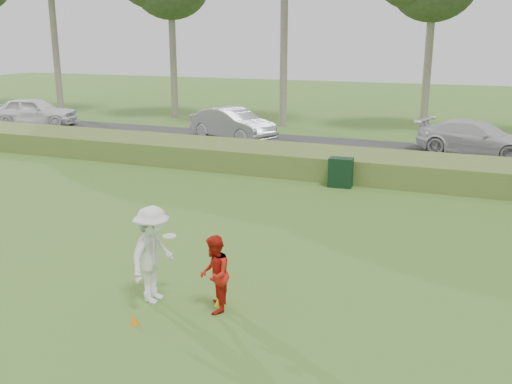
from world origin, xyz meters
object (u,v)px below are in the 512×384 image
at_px(player_red, 214,274).
at_px(car_mid, 233,124).
at_px(cone_yellow, 220,300).
at_px(car_right, 477,138).
at_px(cone_orange, 134,319).
at_px(player_white, 153,255).
at_px(car_left, 34,111).
at_px(utility_cabinet, 341,172).

distance_m(player_red, car_mid, 19.18).
distance_m(cone_yellow, car_right, 18.29).
height_order(cone_orange, car_right, car_right).
xyz_separation_m(cone_yellow, car_right, (4.25, 17.78, 0.71)).
xyz_separation_m(player_white, car_left, (-19.35, 17.59, -0.09)).
bearing_deg(car_mid, player_white, -139.05).
relative_size(player_white, utility_cabinet, 1.90).
bearing_deg(cone_yellow, car_right, 76.56).
distance_m(cone_orange, car_left, 26.98).
relative_size(player_red, utility_cabinet, 1.46).
xyz_separation_m(cone_orange, cone_yellow, (1.15, 1.30, 0.03)).
bearing_deg(cone_yellow, player_white, -167.50).
height_order(cone_orange, car_left, car_left).
height_order(car_left, car_right, car_left).
bearing_deg(car_left, player_red, -149.92).
bearing_deg(utility_cabinet, car_left, 156.13).
height_order(player_white, utility_cabinet, player_white).
bearing_deg(cone_yellow, utility_cabinet, 90.44).
bearing_deg(cone_orange, car_right, 74.20).
xyz_separation_m(player_white, player_red, (1.34, 0.06, -0.23)).
height_order(car_left, car_mid, car_left).
relative_size(cone_orange, car_right, 0.04).
xyz_separation_m(player_red, car_mid, (-7.62, 17.60, 0.10)).
height_order(player_white, car_left, player_white).
height_order(utility_cabinet, car_mid, car_mid).
distance_m(player_red, cone_yellow, 0.69).
relative_size(cone_orange, utility_cabinet, 0.18).
height_order(player_red, cone_orange, player_red).
bearing_deg(cone_yellow, player_red, -88.00).
xyz_separation_m(cone_yellow, utility_cabinet, (-0.08, 10.13, 0.41)).
bearing_deg(car_right, car_mid, 106.74).
xyz_separation_m(cone_orange, utility_cabinet, (1.07, 11.43, 0.43)).
bearing_deg(cone_orange, utility_cabinet, 84.64).
relative_size(car_left, car_right, 0.94).
height_order(cone_yellow, car_mid, car_mid).
bearing_deg(cone_orange, car_mid, 109.10).
relative_size(cone_orange, car_mid, 0.04).
relative_size(cone_orange, car_left, 0.04).
bearing_deg(car_mid, cone_yellow, -134.96).
xyz_separation_m(cone_orange, car_mid, (-6.46, 18.66, 0.78)).
height_order(cone_orange, utility_cabinet, utility_cabinet).
bearing_deg(utility_cabinet, cone_orange, -100.06).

